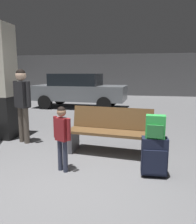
% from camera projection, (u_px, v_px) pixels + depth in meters
% --- Properties ---
extents(ground_plane, '(18.00, 18.00, 0.10)m').
position_uv_depth(ground_plane, '(108.00, 125.00, 6.83)').
color(ground_plane, slate).
extents(garage_back_wall, '(18.00, 0.12, 2.80)m').
position_uv_depth(garage_back_wall, '(128.00, 75.00, 15.13)').
color(garage_back_wall, '#565658').
rests_on(garage_back_wall, ground_plane).
extents(structural_pillar, '(0.57, 0.57, 2.65)m').
position_uv_depth(structural_pillar, '(1.00, 83.00, 5.20)').
color(structural_pillar, black).
rests_on(structural_pillar, ground_plane).
extents(bench, '(1.65, 0.69, 0.89)m').
position_uv_depth(bench, '(110.00, 131.00, 4.26)').
color(bench, brown).
rests_on(bench, ground_plane).
extents(suitcase, '(0.39, 0.25, 0.60)m').
position_uv_depth(suitcase, '(154.00, 156.00, 3.33)').
color(suitcase, '#191E33').
rests_on(suitcase, ground_plane).
extents(backpack_bright, '(0.29, 0.21, 0.34)m').
position_uv_depth(backpack_bright, '(155.00, 127.00, 3.25)').
color(backpack_bright, green).
rests_on(backpack_bright, suitcase).
extents(child, '(0.33, 0.26, 1.05)m').
position_uv_depth(child, '(62.00, 132.00, 3.46)').
color(child, '#33384C').
rests_on(child, ground_plane).
extents(adult, '(0.51, 0.31, 1.63)m').
position_uv_depth(adult, '(22.00, 98.00, 4.85)').
color(adult, brown).
rests_on(adult, ground_plane).
extents(parked_car_far, '(4.18, 1.95, 1.51)m').
position_uv_depth(parked_car_far, '(79.00, 90.00, 9.92)').
color(parked_car_far, slate).
rests_on(parked_car_far, ground_plane).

